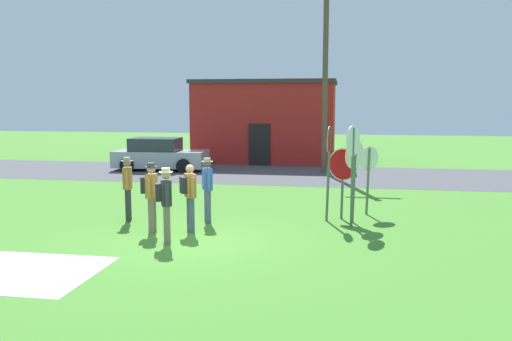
% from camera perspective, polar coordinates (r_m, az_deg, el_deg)
% --- Properties ---
extents(ground_plane, '(80.00, 80.00, 0.00)m').
position_cam_1_polar(ground_plane, '(12.54, -7.83, -7.47)').
color(ground_plane, '#47842D').
extents(street_asphalt, '(60.00, 6.40, 0.01)m').
position_cam_1_polar(street_asphalt, '(23.46, 0.56, -0.36)').
color(street_asphalt, '#4C4C51').
rests_on(street_asphalt, ground).
extents(concrete_path, '(3.20, 2.40, 0.01)m').
position_cam_1_polar(concrete_path, '(11.22, -24.69, -9.91)').
color(concrete_path, '#ADAAA3').
rests_on(concrete_path, ground).
extents(building_background, '(7.46, 4.88, 4.32)m').
position_cam_1_polar(building_background, '(28.66, 1.14, 5.42)').
color(building_background, '#B2231E').
rests_on(building_background, ground).
extents(utility_pole, '(1.80, 0.24, 8.42)m').
position_cam_1_polar(utility_pole, '(23.82, 7.52, 10.28)').
color(utility_pole, brown).
rests_on(utility_pole, ground).
extents(parked_car_on_street, '(4.37, 2.15, 1.51)m').
position_cam_1_polar(parked_car_on_street, '(25.21, -10.42, 1.63)').
color(parked_car_on_street, '#A5A8AD').
rests_on(parked_car_on_street, ground).
extents(stop_sign_leaning_left, '(0.51, 0.61, 2.21)m').
position_cam_1_polar(stop_sign_leaning_left, '(14.15, 10.61, 0.43)').
color(stop_sign_leaning_left, '#51664C').
rests_on(stop_sign_leaning_left, ground).
extents(stop_sign_rear_right, '(0.35, 0.72, 2.63)m').
position_cam_1_polar(stop_sign_rear_right, '(13.61, 10.44, 1.42)').
color(stop_sign_rear_right, '#51664C').
rests_on(stop_sign_rear_right, ground).
extents(stop_sign_low_front, '(0.13, 0.71, 2.58)m').
position_cam_1_polar(stop_sign_low_front, '(14.18, 7.90, 1.46)').
color(stop_sign_low_front, '#51664C').
rests_on(stop_sign_low_front, ground).
extents(stop_sign_nearest, '(0.58, 0.45, 1.97)m').
position_cam_1_polar(stop_sign_nearest, '(15.25, 12.08, 0.20)').
color(stop_sign_nearest, '#51664C').
rests_on(stop_sign_nearest, ground).
extents(stop_sign_far_back, '(0.81, 0.44, 1.96)m').
position_cam_1_polar(stop_sign_far_back, '(14.57, 9.39, -0.07)').
color(stop_sign_far_back, '#51664C').
rests_on(stop_sign_far_back, ground).
extents(person_holding_notes, '(0.41, 0.57, 1.74)m').
position_cam_1_polar(person_holding_notes, '(13.17, -11.34, -2.33)').
color(person_holding_notes, '#7A6B56').
rests_on(person_holding_notes, ground).
extents(person_with_sunhat, '(0.45, 0.53, 1.74)m').
position_cam_1_polar(person_with_sunhat, '(12.13, -9.80, -3.14)').
color(person_with_sunhat, '#7A6B56').
rests_on(person_with_sunhat, ground).
extents(person_near_signs, '(0.35, 0.52, 1.74)m').
position_cam_1_polar(person_near_signs, '(14.08, -5.29, -1.68)').
color(person_near_signs, '#4C5670').
rests_on(person_near_signs, ground).
extents(person_on_left, '(0.32, 0.55, 1.74)m').
position_cam_1_polar(person_on_left, '(14.61, -13.75, -1.53)').
color(person_on_left, '#2D2D33').
rests_on(person_on_left, ground).
extents(person_in_blue, '(0.46, 0.50, 1.69)m').
position_cam_1_polar(person_in_blue, '(13.07, -7.23, -2.44)').
color(person_in_blue, '#4C5670').
rests_on(person_in_blue, ground).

